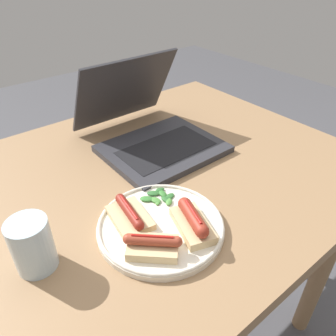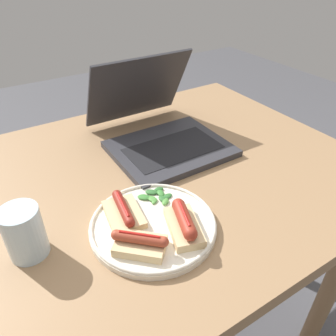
{
  "view_description": "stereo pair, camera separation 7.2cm",
  "coord_description": "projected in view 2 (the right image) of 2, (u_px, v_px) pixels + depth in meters",
  "views": [
    {
      "loc": [
        -0.34,
        -0.55,
        1.22
      ],
      "look_at": [
        0.04,
        -0.08,
        0.8
      ],
      "focal_mm": 35.0,
      "sensor_mm": 36.0,
      "label": 1
    },
    {
      "loc": [
        -0.28,
        -0.59,
        1.22
      ],
      "look_at": [
        0.04,
        -0.08,
        0.8
      ],
      "focal_mm": 35.0,
      "sensor_mm": 36.0,
      "label": 2
    }
  ],
  "objects": [
    {
      "name": "ground_plane",
      "position": [
        148.0,
        336.0,
        1.23
      ],
      "size": [
        6.0,
        6.0,
        0.0
      ],
      "primitive_type": "plane",
      "color": "#4C4C51"
    },
    {
      "name": "drinking_glass",
      "position": [
        24.0,
        233.0,
        0.59
      ],
      "size": [
        0.07,
        0.07,
        0.1
      ],
      "color": "silver",
      "rests_on": "desk"
    },
    {
      "name": "sausage_toast_right",
      "position": [
        140.0,
        243.0,
        0.6
      ],
      "size": [
        0.11,
        0.11,
        0.04
      ],
      "rotation": [
        0.0,
        0.0,
        2.39
      ],
      "color": "#D6B784",
      "rests_on": "plate"
    },
    {
      "name": "desk",
      "position": [
        139.0,
        205.0,
        0.86
      ],
      "size": [
        1.17,
        0.83,
        0.74
      ],
      "color": "#93704C",
      "rests_on": "ground_plane"
    },
    {
      "name": "sausage_toast_middle",
      "position": [
        123.0,
        212.0,
        0.67
      ],
      "size": [
        0.08,
        0.11,
        0.04
      ],
      "rotation": [
        0.0,
        0.0,
        4.56
      ],
      "color": "#D6B784",
      "rests_on": "plate"
    },
    {
      "name": "plate",
      "position": [
        153.0,
        225.0,
        0.66
      ],
      "size": [
        0.26,
        0.26,
        0.02
      ],
      "color": "silver",
      "rests_on": "desk"
    },
    {
      "name": "sausage_toast_left",
      "position": [
        184.0,
        223.0,
        0.63
      ],
      "size": [
        0.09,
        0.12,
        0.05
      ],
      "rotation": [
        0.0,
        0.0,
        4.39
      ],
      "color": "#D6B784",
      "rests_on": "plate"
    },
    {
      "name": "salad_pile",
      "position": [
        157.0,
        196.0,
        0.73
      ],
      "size": [
        0.08,
        0.07,
        0.01
      ],
      "color": "#4C8E3D",
      "rests_on": "plate"
    },
    {
      "name": "laptop",
      "position": [
        160.0,
        131.0,
        0.92
      ],
      "size": [
        0.31,
        0.37,
        0.23
      ],
      "color": "#2D2D33",
      "rests_on": "desk"
    }
  ]
}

